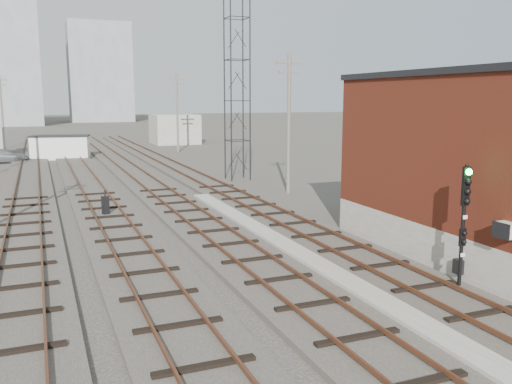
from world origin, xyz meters
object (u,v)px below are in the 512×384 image
signal_mast (464,218)px  site_trailer (60,147)px  switch_stand (105,206)px  car_grey (4,156)px

signal_mast → site_trailer: 47.23m
switch_stand → site_trailer: site_trailer is taller
signal_mast → switch_stand: 18.24m
site_trailer → car_grey: (-5.29, -1.54, -0.56)m
signal_mast → switch_stand: (-9.28, 15.60, -1.79)m
switch_stand → site_trailer: size_ratio=0.22×
switch_stand → site_trailer: (-0.95, 30.49, 0.59)m
site_trailer → car_grey: bearing=-152.1°
car_grey → switch_stand: bearing=-162.7°
site_trailer → switch_stand: bearing=-76.6°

